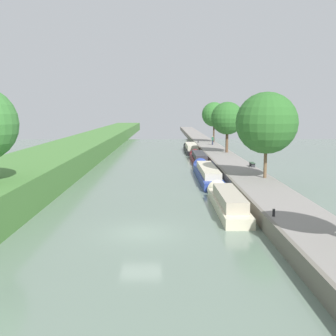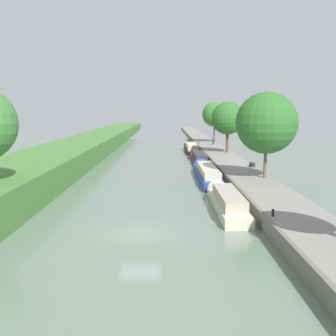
% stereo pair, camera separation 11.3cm
% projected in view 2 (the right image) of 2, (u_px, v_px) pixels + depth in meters
% --- Properties ---
extents(ground_plane, '(160.00, 160.00, 0.00)m').
position_uv_depth(ground_plane, '(140.00, 233.00, 24.77)').
color(ground_plane, slate).
extents(right_towpath, '(4.09, 260.00, 1.04)m').
position_uv_depth(right_towpath, '(301.00, 224.00, 24.76)').
color(right_towpath, gray).
rests_on(right_towpath, ground_plane).
extents(stone_quay, '(0.25, 260.00, 1.09)m').
position_uv_depth(stone_quay, '(265.00, 224.00, 24.75)').
color(stone_quay, '#6B665B').
rests_on(stone_quay, ground_plane).
extents(narrowboat_cream, '(1.86, 11.32, 2.06)m').
position_uv_depth(narrowboat_cream, '(226.00, 201.00, 30.71)').
color(narrowboat_cream, beige).
rests_on(narrowboat_cream, ground_plane).
extents(narrowboat_blue, '(1.98, 15.28, 2.03)m').
position_uv_depth(narrowboat_blue, '(207.00, 173.00, 44.40)').
color(narrowboat_blue, '#283D93').
rests_on(narrowboat_blue, ground_plane).
extents(narrowboat_maroon, '(1.89, 12.93, 1.99)m').
position_uv_depth(narrowboat_maroon, '(199.00, 158.00, 58.74)').
color(narrowboat_maroon, maroon).
rests_on(narrowboat_maroon, ground_plane).
extents(narrowboat_black, '(2.12, 14.05, 2.18)m').
position_uv_depth(narrowboat_black, '(191.00, 148.00, 73.34)').
color(narrowboat_black, black).
rests_on(narrowboat_black, ground_plane).
extents(tree_rightbank_midnear, '(5.74, 5.74, 8.02)m').
position_uv_depth(tree_rightbank_midnear, '(266.00, 123.00, 37.86)').
color(tree_rightbank_midnear, brown).
rests_on(tree_rightbank_midnear, right_towpath).
extents(tree_rightbank_midfar, '(4.87, 4.87, 7.55)m').
position_uv_depth(tree_rightbank_midfar, '(228.00, 118.00, 60.90)').
color(tree_rightbank_midfar, brown).
rests_on(tree_rightbank_midfar, right_towpath).
extents(tree_rightbank_far, '(4.84, 4.84, 7.88)m').
position_uv_depth(tree_rightbank_far, '(215.00, 115.00, 80.76)').
color(tree_rightbank_far, '#4C3828').
rests_on(tree_rightbank_far, right_towpath).
extents(person_walking, '(0.34, 0.34, 1.66)m').
position_uv_depth(person_walking, '(213.00, 140.00, 74.75)').
color(person_walking, '#282D42').
rests_on(person_walking, right_towpath).
extents(mooring_bollard_near, '(0.16, 0.16, 0.45)m').
position_uv_depth(mooring_bollard_near, '(273.00, 213.00, 24.57)').
color(mooring_bollard_near, black).
rests_on(mooring_bollard_near, right_towpath).
extents(mooring_bollard_far, '(0.16, 0.16, 0.45)m').
position_uv_depth(mooring_bollard_far, '(199.00, 142.00, 79.31)').
color(mooring_bollard_far, black).
rests_on(mooring_bollard_far, right_towpath).
extents(park_bench, '(0.44, 1.50, 0.47)m').
position_uv_depth(park_bench, '(252.00, 164.00, 46.04)').
color(park_bench, '#333338').
rests_on(park_bench, right_towpath).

